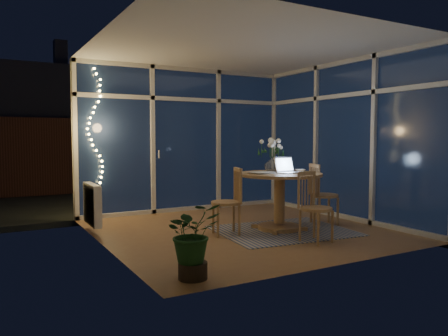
# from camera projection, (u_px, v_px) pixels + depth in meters

# --- Properties ---
(floor) EXTENTS (4.00, 4.00, 0.00)m
(floor) POSITION_uv_depth(u_px,v_px,m) (242.00, 230.00, 6.34)
(floor) COLOR brown
(floor) RESTS_ON ground
(ceiling) EXTENTS (4.00, 4.00, 0.00)m
(ceiling) POSITION_uv_depth(u_px,v_px,m) (243.00, 48.00, 6.16)
(ceiling) COLOR white
(ceiling) RESTS_ON wall_back
(wall_back) EXTENTS (4.00, 0.04, 2.60)m
(wall_back) POSITION_uv_depth(u_px,v_px,m) (185.00, 140.00, 7.99)
(wall_back) COLOR silver
(wall_back) RESTS_ON floor
(wall_front) EXTENTS (4.00, 0.04, 2.60)m
(wall_front) POSITION_uv_depth(u_px,v_px,m) (344.00, 141.00, 4.51)
(wall_front) COLOR silver
(wall_front) RESTS_ON floor
(wall_left) EXTENTS (0.04, 4.00, 2.60)m
(wall_left) POSITION_uv_depth(u_px,v_px,m) (102.00, 141.00, 5.28)
(wall_left) COLOR silver
(wall_left) RESTS_ON floor
(wall_right) EXTENTS (0.04, 4.00, 2.60)m
(wall_right) POSITION_uv_depth(u_px,v_px,m) (345.00, 140.00, 7.23)
(wall_right) COLOR silver
(wall_right) RESTS_ON floor
(window_wall_back) EXTENTS (4.00, 0.10, 2.60)m
(window_wall_back) POSITION_uv_depth(u_px,v_px,m) (186.00, 140.00, 7.96)
(window_wall_back) COLOR silver
(window_wall_back) RESTS_ON floor
(window_wall_right) EXTENTS (0.10, 4.00, 2.60)m
(window_wall_right) POSITION_uv_depth(u_px,v_px,m) (344.00, 140.00, 7.21)
(window_wall_right) COLOR silver
(window_wall_right) RESTS_ON floor
(radiator) EXTENTS (0.10, 0.70, 0.58)m
(radiator) POSITION_uv_depth(u_px,v_px,m) (92.00, 204.00, 6.16)
(radiator) COLOR white
(radiator) RESTS_ON wall_left
(fairy_lights) EXTENTS (0.24, 0.10, 1.85)m
(fairy_lights) POSITION_uv_depth(u_px,v_px,m) (95.00, 126.00, 7.07)
(fairy_lights) COLOR #FFD566
(fairy_lights) RESTS_ON window_wall_back
(garden_patio) EXTENTS (12.00, 6.00, 0.10)m
(garden_patio) POSITION_uv_depth(u_px,v_px,m) (155.00, 193.00, 10.95)
(garden_patio) COLOR black
(garden_patio) RESTS_ON ground
(garden_fence) EXTENTS (11.00, 0.08, 1.80)m
(garden_fence) POSITION_uv_depth(u_px,v_px,m) (129.00, 155.00, 11.07)
(garden_fence) COLOR #361C13
(garden_fence) RESTS_ON ground
(neighbour_roof) EXTENTS (7.00, 3.00, 2.20)m
(neighbour_roof) POSITION_uv_depth(u_px,v_px,m) (109.00, 110.00, 13.74)
(neighbour_roof) COLOR #34363F
(neighbour_roof) RESTS_ON ground
(garden_shrubs) EXTENTS (0.90, 0.90, 0.90)m
(garden_shrubs) POSITION_uv_depth(u_px,v_px,m) (122.00, 181.00, 8.88)
(garden_shrubs) COLOR black
(garden_shrubs) RESTS_ON ground
(rug) EXTENTS (1.98, 1.65, 0.01)m
(rug) POSITION_uv_depth(u_px,v_px,m) (283.00, 231.00, 6.25)
(rug) COLOR #B5A693
(rug) RESTS_ON floor
(dining_table) EXTENTS (1.33, 1.33, 0.83)m
(dining_table) POSITION_uv_depth(u_px,v_px,m) (279.00, 202.00, 6.31)
(dining_table) COLOR olive
(dining_table) RESTS_ON floor
(chair_left) EXTENTS (0.54, 0.54, 0.94)m
(chair_left) POSITION_uv_depth(u_px,v_px,m) (226.00, 201.00, 5.98)
(chair_left) COLOR olive
(chair_left) RESTS_ON floor
(chair_right) EXTENTS (0.55, 0.55, 0.95)m
(chair_right) POSITION_uv_depth(u_px,v_px,m) (324.00, 194.00, 6.70)
(chair_right) COLOR olive
(chair_right) RESTS_ON floor
(chair_front) EXTENTS (0.50, 0.50, 0.92)m
(chair_front) POSITION_uv_depth(u_px,v_px,m) (316.00, 207.00, 5.56)
(chair_front) COLOR olive
(chair_front) RESTS_ON floor
(laptop) EXTENTS (0.38, 0.34, 0.26)m
(laptop) POSITION_uv_depth(u_px,v_px,m) (290.00, 164.00, 6.25)
(laptop) COLOR #BCBCC0
(laptop) RESTS_ON dining_table
(flower_vase) EXTENTS (0.22, 0.22, 0.21)m
(flower_vase) POSITION_uv_depth(u_px,v_px,m) (272.00, 165.00, 6.53)
(flower_vase) COLOR white
(flower_vase) RESTS_ON dining_table
(bowl) EXTENTS (0.17, 0.17, 0.04)m
(bowl) POSITION_uv_depth(u_px,v_px,m) (300.00, 170.00, 6.54)
(bowl) COLOR white
(bowl) RESTS_ON dining_table
(newspapers) EXTENTS (0.37, 0.31, 0.02)m
(newspapers) POSITION_uv_depth(u_px,v_px,m) (261.00, 173.00, 6.19)
(newspapers) COLOR silver
(newspapers) RESTS_ON dining_table
(phone) EXTENTS (0.13, 0.10, 0.01)m
(phone) POSITION_uv_depth(u_px,v_px,m) (288.00, 173.00, 6.22)
(phone) COLOR black
(phone) RESTS_ON dining_table
(potted_plant) EXTENTS (0.56, 0.49, 0.76)m
(potted_plant) POSITION_uv_depth(u_px,v_px,m) (193.00, 239.00, 4.12)
(potted_plant) COLOR #16401B
(potted_plant) RESTS_ON floor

